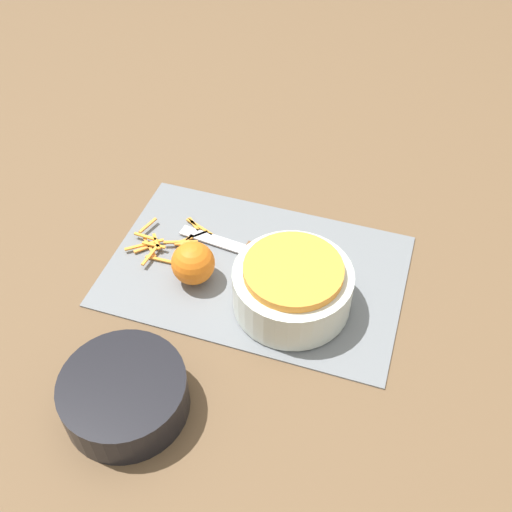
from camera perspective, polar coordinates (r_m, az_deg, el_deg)
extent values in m
plane|color=brown|center=(0.98, 0.00, -1.43)|extent=(4.00, 4.00, 0.00)
cube|color=slate|center=(0.98, 0.00, -1.32)|extent=(0.48, 0.31, 0.01)
cylinder|color=silver|center=(0.91, 3.47, -3.11)|extent=(0.18, 0.18, 0.07)
cylinder|color=orange|center=(0.88, 3.58, -1.45)|extent=(0.15, 0.15, 0.02)
cylinder|color=black|center=(0.83, -12.39, -12.76)|extent=(0.17, 0.17, 0.06)
cube|color=brown|center=(0.99, 1.71, -0.07)|extent=(0.10, 0.03, 0.02)
cube|color=silver|center=(1.03, -4.06, 1.55)|extent=(0.12, 0.04, 0.00)
sphere|color=orange|center=(0.95, -6.02, -0.68)|extent=(0.07, 0.07, 0.07)
cube|color=orange|center=(1.06, -5.93, 3.00)|extent=(0.03, 0.03, 0.00)
cube|color=orange|center=(1.03, -6.76, 1.26)|extent=(0.01, 0.04, 0.00)
cube|color=orange|center=(1.06, -10.26, 2.89)|extent=(0.02, 0.04, 0.00)
cube|color=orange|center=(1.03, -9.42, 1.45)|extent=(0.03, 0.03, 0.00)
cube|color=orange|center=(1.02, -7.19, 1.33)|extent=(0.06, 0.02, 0.00)
cube|color=#F89537|center=(1.03, -10.35, 0.82)|extent=(0.04, 0.04, 0.00)
cube|color=orange|center=(1.01, -10.04, 0.11)|extent=(0.01, 0.05, 0.00)
cube|color=orange|center=(1.03, -10.09, 0.81)|extent=(0.04, 0.04, 0.00)
cube|color=orange|center=(1.05, -5.40, 2.76)|extent=(0.06, 0.03, 0.00)
cube|color=orange|center=(1.00, -8.81, -0.41)|extent=(0.06, 0.01, 0.00)
cube|color=orange|center=(1.03, -6.21, 1.72)|extent=(0.05, 0.05, 0.00)
cube|color=orange|center=(1.02, -9.70, 1.03)|extent=(0.04, 0.01, 0.00)
cube|color=orange|center=(1.03, -10.60, 1.07)|extent=(0.06, 0.05, 0.00)
cube|color=gold|center=(1.04, -10.49, 1.84)|extent=(0.04, 0.01, 0.00)
cube|color=orange|center=(1.01, -6.51, 1.12)|extent=(0.04, 0.02, 0.00)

